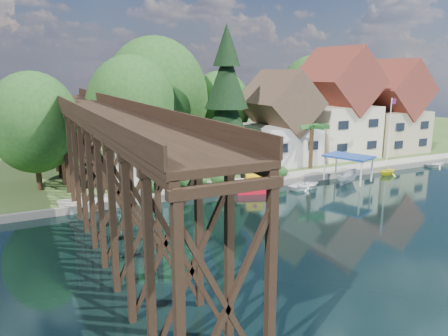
{
  "coord_description": "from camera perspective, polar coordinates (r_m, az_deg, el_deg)",
  "views": [
    {
      "loc": [
        -21.94,
        -27.83,
        11.42
      ],
      "look_at": [
        -5.28,
        6.0,
        2.95
      ],
      "focal_mm": 35.0,
      "sensor_mm": 36.0,
      "label": 1
    }
  ],
  "objects": [
    {
      "name": "bank",
      "position": [
        66.55,
        -6.59,
        2.92
      ],
      "size": [
        140.0,
        52.0,
        0.5
      ],
      "primitive_type": "cube",
      "color": "#2F491D",
      "rests_on": "ground"
    },
    {
      "name": "promenade",
      "position": [
        47.73,
        10.46,
        -0.74
      ],
      "size": [
        50.0,
        2.6,
        0.06
      ],
      "primitive_type": "cube",
      "color": "gray",
      "rests_on": "bank"
    },
    {
      "name": "bg_trees",
      "position": [
        54.33,
        -1.18,
        8.3
      ],
      "size": [
        49.9,
        13.3,
        10.57
      ],
      "color": "#382314",
      "rests_on": "bank"
    },
    {
      "name": "house_right",
      "position": [
        64.47,
        20.82,
        6.82
      ],
      "size": [
        8.15,
        8.64,
        12.45
      ],
      "color": "tan",
      "rests_on": "bank"
    },
    {
      "name": "trestle_bridge",
      "position": [
        34.07,
        -15.76,
        1.92
      ],
      "size": [
        4.12,
        44.18,
        9.3
      ],
      "color": "black",
      "rests_on": "ground"
    },
    {
      "name": "flagpole",
      "position": [
        55.05,
        20.9,
        5.43
      ],
      "size": [
        1.17,
        0.46,
        7.79
      ],
      "color": "white",
      "rests_on": "bank"
    },
    {
      "name": "boat_yellow",
      "position": [
        51.74,
        20.59,
        -0.2
      ],
      "size": [
        2.46,
        2.15,
        1.25
      ],
      "primitive_type": "imported",
      "rotation": [
        0.0,
        0.0,
        1.61
      ],
      "color": "yellow",
      "rests_on": "ground"
    },
    {
      "name": "ground",
      "position": [
        37.23,
        11.5,
        -5.46
      ],
      "size": [
        140.0,
        140.0,
        0.0
      ],
      "primitive_type": "plane",
      "color": "black",
      "rests_on": "ground"
    },
    {
      "name": "boat_white_b",
      "position": [
        59.17,
        26.04,
        0.58
      ],
      "size": [
        3.54,
        2.65,
        0.7
      ],
      "primitive_type": "imported",
      "rotation": [
        0.0,
        0.0,
        1.64
      ],
      "color": "silver",
      "rests_on": "ground"
    },
    {
      "name": "palm_tree",
      "position": [
        49.89,
        11.42,
        5.19
      ],
      "size": [
        4.16,
        4.16,
        5.33
      ],
      "color": "#382314",
      "rests_on": "bank"
    },
    {
      "name": "tugboat",
      "position": [
        41.65,
        3.72,
        -2.32
      ],
      "size": [
        3.46,
        2.57,
        2.24
      ],
      "color": "red",
      "rests_on": "ground"
    },
    {
      "name": "boat_canopy",
      "position": [
        46.54,
        15.87,
        -0.44
      ],
      "size": [
        4.61,
        5.39,
        2.93
      ],
      "color": "white",
      "rests_on": "ground"
    },
    {
      "name": "boat_white_a",
      "position": [
        43.91,
        10.57,
        -2.12
      ],
      "size": [
        4.03,
        3.14,
        0.76
      ],
      "primitive_type": "imported",
      "rotation": [
        0.0,
        0.0,
        1.72
      ],
      "color": "white",
      "rests_on": "ground"
    },
    {
      "name": "seawall",
      "position": [
        45.61,
        9.4,
        -1.61
      ],
      "size": [
        60.0,
        0.4,
        0.62
      ],
      "primitive_type": "cube",
      "color": "slate",
      "rests_on": "ground"
    },
    {
      "name": "shed",
      "position": [
        44.37,
        -11.56,
        2.55
      ],
      "size": [
        5.09,
        5.4,
        7.85
      ],
      "color": "silver",
      "rests_on": "bank"
    },
    {
      "name": "house_left",
      "position": [
        52.89,
        7.2,
        5.74
      ],
      "size": [
        7.64,
        8.64,
        11.02
      ],
      "color": "silver",
      "rests_on": "bank"
    },
    {
      "name": "house_center",
      "position": [
        58.56,
        14.41,
        7.37
      ],
      "size": [
        8.65,
        9.18,
        13.89
      ],
      "color": "beige",
      "rests_on": "bank"
    },
    {
      "name": "conifer",
      "position": [
        46.59,
        0.34,
        8.49
      ],
      "size": [
        6.35,
        6.35,
        15.64
      ],
      "color": "#382314",
      "rests_on": "bank"
    },
    {
      "name": "shrubs",
      "position": [
        42.19,
        -1.12,
        -1.32
      ],
      "size": [
        15.76,
        2.47,
        1.7
      ],
      "color": "#193E16",
      "rests_on": "bank"
    }
  ]
}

